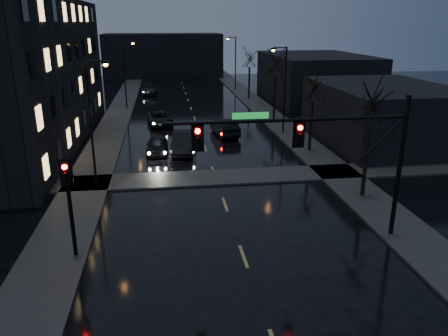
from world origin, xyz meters
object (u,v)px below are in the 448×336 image
object	(u,v)px
oncoming_car_b	(184,142)
oncoming_car_c	(160,118)
lead_car	(225,127)
oncoming_car_d	(148,89)
oncoming_car_a	(157,145)

from	to	relation	value
oncoming_car_b	oncoming_car_c	size ratio (longest dim) A/B	1.01
oncoming_car_b	lead_car	world-z (taller)	oncoming_car_b
oncoming_car_b	oncoming_car_d	bearing A→B (deg)	104.30
oncoming_car_b	oncoming_car_d	world-z (taller)	oncoming_car_b
oncoming_car_a	lead_car	world-z (taller)	lead_car
oncoming_car_a	oncoming_car_c	bearing A→B (deg)	91.13
oncoming_car_b	oncoming_car_d	size ratio (longest dim) A/B	0.93
oncoming_car_a	oncoming_car_c	distance (m)	10.15
oncoming_car_a	oncoming_car_d	size ratio (longest dim) A/B	0.75
oncoming_car_b	lead_car	distance (m)	6.38
oncoming_car_a	oncoming_car_b	world-z (taller)	oncoming_car_b
oncoming_car_a	oncoming_car_b	distance (m)	2.17
oncoming_car_b	oncoming_car_c	bearing A→B (deg)	108.47
oncoming_car_a	oncoming_car_d	distance (m)	30.81
oncoming_car_a	lead_car	size ratio (longest dim) A/B	0.84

